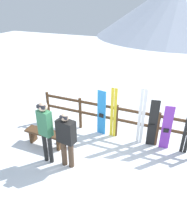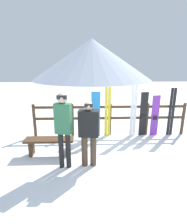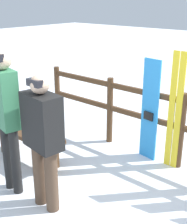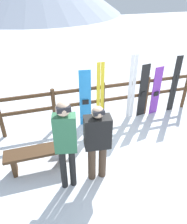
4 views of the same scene
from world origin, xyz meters
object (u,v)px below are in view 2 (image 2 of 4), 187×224
at_px(person_black, 89,130).
at_px(snowboard_blue, 96,115).
at_px(ski_pair_white, 134,110).
at_px(snowboard_black_stripe, 143,114).
at_px(ski_pair_yellow, 108,112).
at_px(bench, 49,143).
at_px(person_plaid_green, 64,124).
at_px(snowboard_purple, 155,116).
at_px(ski_pair_black, 171,112).

height_order(person_black, snowboard_blue, person_black).
bearing_deg(ski_pair_white, person_black, -130.02).
bearing_deg(snowboard_black_stripe, ski_pair_yellow, 179.84).
relative_size(bench, person_plaid_green, 0.72).
bearing_deg(person_black, ski_pair_white, 49.98).
height_order(snowboard_black_stripe, snowboard_purple, snowboard_black_stripe).
bearing_deg(ski_pair_yellow, person_plaid_green, -123.05).
bearing_deg(bench, person_plaid_green, -51.39).
xyz_separation_m(person_plaid_green, snowboard_purple, (2.83, 1.86, -0.40)).
height_order(bench, snowboard_blue, snowboard_blue).
bearing_deg(snowboard_black_stripe, ski_pair_white, 179.44).
distance_m(ski_pair_white, snowboard_purple, 0.77).
distance_m(snowboard_blue, ski_pair_white, 1.27).
bearing_deg(ski_pair_yellow, snowboard_purple, -0.12).
bearing_deg(person_plaid_green, person_black, 5.96).
bearing_deg(person_plaid_green, snowboard_black_stripe, 37.45).
relative_size(person_plaid_green, ski_pair_black, 1.10).
bearing_deg(snowboard_purple, snowboard_blue, 180.00).
bearing_deg(ski_pair_yellow, ski_pair_black, 0.00).
xyz_separation_m(bench, ski_pair_white, (2.57, 1.25, 0.55)).
relative_size(person_plaid_green, ski_pair_white, 1.01).
xyz_separation_m(snowboard_purple, ski_pair_black, (0.55, 0.00, 0.13)).
bearing_deg(person_plaid_green, ski_pair_black, 28.85).
xyz_separation_m(ski_pair_white, ski_pair_black, (1.30, 0.00, -0.07)).
bearing_deg(person_black, snowboard_purple, 38.54).
bearing_deg(ski_pair_white, bench, -154.12).
bearing_deg(ski_pair_white, snowboard_purple, -0.27).
relative_size(ski_pair_yellow, ski_pair_black, 1.02).
relative_size(ski_pair_white, snowboard_black_stripe, 1.19).
xyz_separation_m(snowboard_black_stripe, ski_pair_black, (0.95, 0.00, 0.07)).
relative_size(ski_pair_yellow, snowboard_black_stripe, 1.12).
bearing_deg(person_plaid_green, ski_pair_yellow, 56.95).
height_order(person_plaid_green, ski_pair_yellow, person_plaid_green).
distance_m(bench, person_plaid_green, 1.08).
bearing_deg(ski_pair_yellow, ski_pair_white, 0.00).
distance_m(person_black, snowboard_black_stripe, 2.60).
bearing_deg(person_black, snowboard_black_stripe, 44.06).
height_order(snowboard_blue, snowboard_purple, snowboard_blue).
distance_m(bench, ski_pair_yellow, 2.17).
bearing_deg(snowboard_purple, person_plaid_green, -146.66).
relative_size(snowboard_blue, ski_pair_black, 0.93).
bearing_deg(ski_pair_white, snowboard_black_stripe, -0.56).
bearing_deg(snowboard_purple, bench, -159.44).
relative_size(ski_pair_white, snowboard_purple, 1.29).
bearing_deg(ski_pair_white, person_plaid_green, -138.17).
bearing_deg(snowboard_purple, snowboard_black_stripe, 179.98).
bearing_deg(snowboard_blue, ski_pair_yellow, 0.49).
relative_size(bench, snowboard_purple, 0.93).
relative_size(snowboard_purple, ski_pair_black, 0.85).
xyz_separation_m(ski_pair_white, snowboard_black_stripe, (0.35, -0.00, -0.15)).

